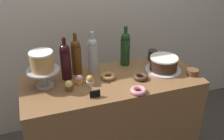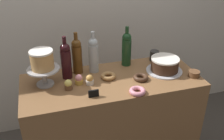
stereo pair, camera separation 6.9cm
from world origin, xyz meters
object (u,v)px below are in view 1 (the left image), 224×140
Objects in this scene: wine_bottle_amber at (76,56)px; donut_pink at (138,91)px; white_layer_cake at (42,61)px; cupcake_strawberry at (79,80)px; chocolate_round_cake at (164,63)px; wine_bottle_clear at (93,55)px; donut_chocolate at (141,77)px; cupcake_lemon at (69,86)px; donut_maple at (108,76)px; wine_bottle_green at (125,48)px; cupcake_caramel at (90,80)px; coffee_cup_ceramic at (152,55)px; cookie_stack at (193,72)px; cake_stand_pedestal at (44,75)px; price_sign_chalkboard at (95,94)px; wine_bottle_dark_red at (66,61)px.

wine_bottle_amber is 0.54m from donut_pink.
white_layer_cake is 2.15× the size of cupcake_strawberry.
chocolate_round_cake is at bearing -15.07° from wine_bottle_amber.
donut_chocolate is (0.30, -0.22, -0.13)m from wine_bottle_clear.
white_layer_cake is 1.43× the size of donut_pink.
donut_maple is (0.31, 0.07, -0.02)m from cupcake_lemon.
wine_bottle_green is 2.91× the size of donut_pink.
cupcake_caramel is at bearing -177.73° from chocolate_round_cake.
coffee_cup_ceramic reaches higher than donut_pink.
donut_pink is 1.33× the size of cookie_stack.
chocolate_round_cake is 2.91× the size of cupcake_lemon.
cake_stand_pedestal is 0.29m from wine_bottle_amber.
cake_stand_pedestal is at bearing 164.53° from cupcake_caramel.
donut_pink is at bearing -61.49° from wine_bottle_clear.
wine_bottle_green reaches higher than donut_maple.
donut_maple is 1.60× the size of price_sign_chalkboard.
donut_maple is (0.22, 0.02, -0.02)m from cupcake_strawberry.
cake_stand_pedestal reaches higher than cookie_stack.
wine_bottle_dark_red is at bearing -173.69° from coffee_cup_ceramic.
cupcake_lemon is at bearing -115.41° from wine_bottle_amber.
wine_bottle_amber is at bearing 96.34° from price_sign_chalkboard.
coffee_cup_ceramic is at bearing 116.80° from cookie_stack.
chocolate_round_cake reaches higher than coffee_cup_ceramic.
price_sign_chalkboard is (-0.61, -0.19, -0.04)m from chocolate_round_cake.
donut_pink is at bearing -35.94° from cupcake_caramel.
donut_maple is at bearing 117.93° from donut_pink.
wine_bottle_dark_red is at bearing 84.73° from cupcake_lemon.
wine_bottle_green is 2.91× the size of donut_maple.
cupcake_caramel and cupcake_lemon have the same top height.
cupcake_caramel is at bearing 173.78° from donut_chocolate.
coffee_cup_ceramic is at bearing 2.41° from wine_bottle_amber.
cupcake_strawberry is (-0.42, -0.19, -0.11)m from wine_bottle_green.
cupcake_lemon is (-0.23, -0.21, -0.11)m from wine_bottle_clear.
wine_bottle_dark_red is 0.35m from price_sign_chalkboard.
cookie_stack is (0.85, -0.14, -0.01)m from cupcake_strawberry.
wine_bottle_amber is 3.83× the size of coffee_cup_ceramic.
wine_bottle_dark_red is 1.00× the size of wine_bottle_clear.
cake_stand_pedestal is 0.40m from wine_bottle_clear.
price_sign_chalkboard is at bearing -147.56° from coffee_cup_ceramic.
donut_maple is at bearing 12.76° from cupcake_lemon.
cake_stand_pedestal is at bearing -168.63° from wine_bottle_green.
chocolate_round_cake is 0.68m from wine_bottle_amber.
wine_bottle_amber is 2.91× the size of donut_chocolate.
white_layer_cake is 0.29m from wine_bottle_amber.
donut_maple is (0.29, -0.10, -0.13)m from wine_bottle_dark_red.
cupcake_lemon is (-0.02, -0.17, -0.11)m from wine_bottle_dark_red.
white_layer_cake is at bearing 139.92° from price_sign_chalkboard.
cake_stand_pedestal is at bearing 166.05° from cupcake_strawberry.
chocolate_round_cake is 3.09× the size of price_sign_chalkboard.
donut_pink is (0.44, -0.18, -0.02)m from cupcake_lemon.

